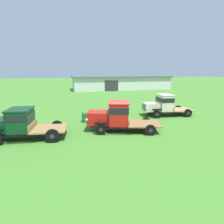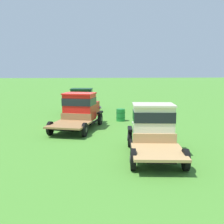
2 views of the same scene
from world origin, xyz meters
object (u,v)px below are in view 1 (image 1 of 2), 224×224
vintage_truck_midrow_center (163,105)px  oil_drum_beside_row (85,117)px  farm_shed (121,82)px  vintage_truck_second_in_line (116,116)px  vintage_truck_foreground_near (17,123)px

vintage_truck_midrow_center → oil_drum_beside_row: vintage_truck_midrow_center is taller
vintage_truck_midrow_center → oil_drum_beside_row: size_ratio=6.00×
farm_shed → oil_drum_beside_row: (-12.69, -28.03, -1.27)m
farm_shed → vintage_truck_midrow_center: 28.08m
farm_shed → vintage_truck_second_in_line: size_ratio=4.28×
farm_shed → vintage_truck_foreground_near: bearing=-119.6°
farm_shed → oil_drum_beside_row: farm_shed is taller
vintage_truck_foreground_near → oil_drum_beside_row: (4.84, 2.77, -0.67)m
oil_drum_beside_row → vintage_truck_second_in_line: bearing=-55.3°
farm_shed → vintage_truck_midrow_center: bearing=-99.7°
vintage_truck_second_in_line → oil_drum_beside_row: vintage_truck_second_in_line is taller
oil_drum_beside_row → farm_shed: bearing=65.6°
farm_shed → vintage_truck_midrow_center: farm_shed is taller
vintage_truck_midrow_center → oil_drum_beside_row: bearing=-177.5°
vintage_truck_second_in_line → oil_drum_beside_row: bearing=124.7°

